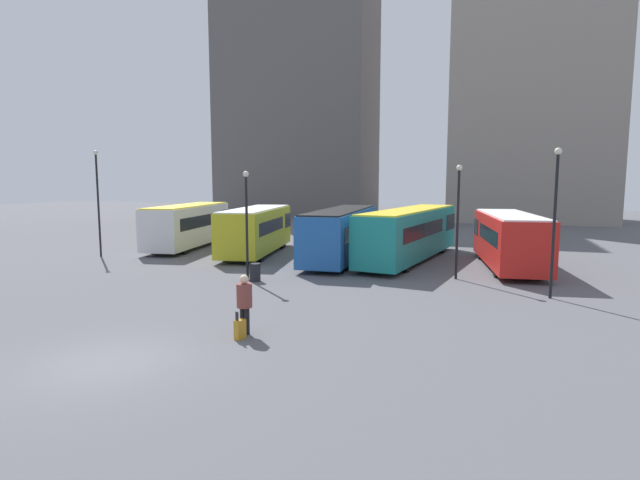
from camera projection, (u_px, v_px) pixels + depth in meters
ground_plane at (107, 363)px, 13.05m from camera, size 160.00×160.00×0.00m
building_block_left at (298, 88)px, 67.00m from camera, size 20.26×11.11×34.10m
building_block_right at (532, 57)px, 57.74m from camera, size 17.56×14.07×37.89m
bus_0 at (189, 224)px, 35.28m from camera, size 4.02×10.10×3.03m
bus_1 at (257, 229)px, 32.24m from camera, size 4.07×9.67×2.97m
bus_2 at (342, 232)px, 30.12m from camera, size 3.06×11.43×3.02m
bus_3 at (411, 232)px, 29.71m from camera, size 4.40×12.62×3.06m
bus_4 at (509, 238)px, 27.09m from camera, size 3.82×9.61×2.96m
traveler at (244, 299)px, 15.38m from camera, size 0.61×0.61×1.87m
suitcase at (240, 329)px, 14.97m from camera, size 0.30×0.38×0.86m
lamp_post_0 at (458, 212)px, 23.75m from camera, size 0.28×0.28×5.48m
lamp_post_1 at (247, 216)px, 23.54m from camera, size 0.28×0.28×5.18m
lamp_post_2 at (98, 196)px, 30.77m from camera, size 0.28×0.28×6.57m
lamp_post_3 at (555, 211)px, 19.78m from camera, size 0.28×0.28×6.02m
trash_bin at (255, 272)px, 23.56m from camera, size 0.52×0.52×0.85m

